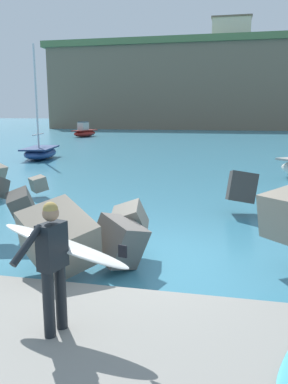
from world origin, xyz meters
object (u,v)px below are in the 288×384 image
(surfer_with_board, at_px, (56,255))
(boat_near_right, at_px, (40,152))
(boat_far_left, at_px, (85,132))
(station_building_central, at_px, (281,46))
(station_building_west, at_px, (231,33))

(surfer_with_board, distance_m, boat_near_right, 22.52)
(boat_near_right, xyz_separation_m, boat_far_left, (-6.00, 24.39, 0.15))
(boat_far_left, xyz_separation_m, station_building_central, (30.11, 54.09, 18.25))
(surfer_with_board, bearing_deg, boat_near_right, 117.42)
(boat_near_right, bearing_deg, surfer_with_board, -62.58)
(surfer_with_board, height_order, station_building_central, station_building_central)
(boat_far_left, relative_size, station_building_central, 0.87)
(station_building_west, relative_size, station_building_central, 1.41)
(boat_near_right, relative_size, boat_far_left, 1.52)
(boat_far_left, bearing_deg, station_building_west, 64.40)
(surfer_with_board, relative_size, station_building_west, 0.26)
(boat_near_right, distance_m, boat_far_left, 25.11)
(station_building_west, bearing_deg, boat_near_right, -101.11)
(surfer_with_board, xyz_separation_m, boat_far_left, (-16.36, 44.36, -0.64))
(station_building_west, bearing_deg, surfer_with_board, -91.33)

